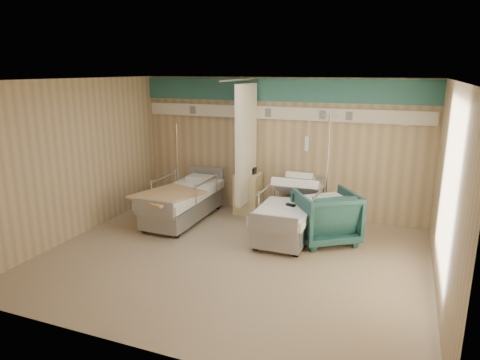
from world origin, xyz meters
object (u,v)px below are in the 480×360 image
at_px(bed_right, 290,219).
at_px(bed_left, 183,205).
at_px(iv_stand_right, 326,203).
at_px(iv_stand_left, 179,190).
at_px(visitor_armchair, 326,216).
at_px(bedside_cabinet, 248,193).

distance_m(bed_right, bed_left, 2.20).
height_order(bed_right, iv_stand_right, iv_stand_right).
relative_size(iv_stand_right, iv_stand_left, 1.15).
bearing_deg(iv_stand_right, visitor_armchair, -79.52).
xyz_separation_m(bed_left, bedside_cabinet, (1.05, 0.90, 0.11)).
relative_size(bedside_cabinet, visitor_armchair, 0.84).
height_order(bed_left, iv_stand_left, iv_stand_left).
height_order(bed_right, visitor_armchair, visitor_armchair).
bearing_deg(bedside_cabinet, iv_stand_right, -4.40).
distance_m(visitor_armchair, iv_stand_right, 0.83).
relative_size(bed_right, iv_stand_right, 1.01).
height_order(bedside_cabinet, visitor_armchair, visitor_armchair).
xyz_separation_m(bedside_cabinet, iv_stand_right, (1.65, -0.13, 0.01)).
height_order(bed_right, bed_left, same).
relative_size(bed_left, iv_stand_right, 1.01).
bearing_deg(bed_left, bed_right, 0.00).
xyz_separation_m(bed_left, iv_stand_left, (-0.49, 0.71, 0.07)).
bearing_deg(bed_left, visitor_armchair, -0.87).
bearing_deg(visitor_armchair, bedside_cabinet, -61.67).
xyz_separation_m(bed_right, bedside_cabinet, (-1.15, 0.90, 0.11)).
xyz_separation_m(bed_left, iv_stand_right, (2.70, 0.77, 0.12)).
height_order(visitor_armchair, iv_stand_left, iv_stand_left).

